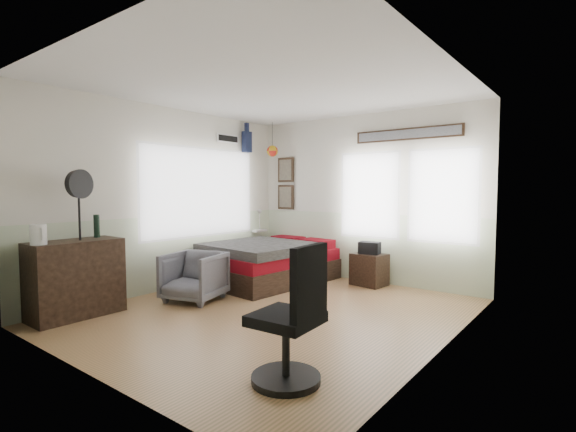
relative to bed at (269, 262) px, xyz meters
The scene contains 12 objects.
ground_plane 1.71m from the bed, 47.42° to the right, with size 4.00×4.50×0.01m, color olive.
room_shell 1.98m from the bed, 44.74° to the right, with size 4.02×4.52×2.71m.
wall_decor 1.93m from the bed, 87.44° to the left, with size 3.55×1.32×1.44m.
bed is the anchor object (origin of this frame).
dresser 2.86m from the bed, 102.20° to the right, with size 0.48×1.00×0.90m, color black.
armchair 1.49m from the bed, 91.93° to the right, with size 0.70×0.72×0.65m, color slate.
nightstand 1.60m from the bed, 28.58° to the left, with size 0.49×0.39×0.49m, color black.
task_chair 3.57m from the bed, 46.86° to the right, with size 0.54×0.54×1.09m.
kettle 3.33m from the bed, 99.22° to the right, with size 0.19×0.16×0.22m.
bottle 2.67m from the bed, 105.60° to the right, with size 0.07×0.07×0.28m, color black.
stand_fan 3.06m from the bed, 101.47° to the right, with size 0.17×0.33×0.83m.
black_bag 1.62m from the bed, 28.58° to the left, with size 0.31×0.20×0.18m, color black.
Camera 1 is at (3.18, -3.86, 1.50)m, focal length 26.00 mm.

